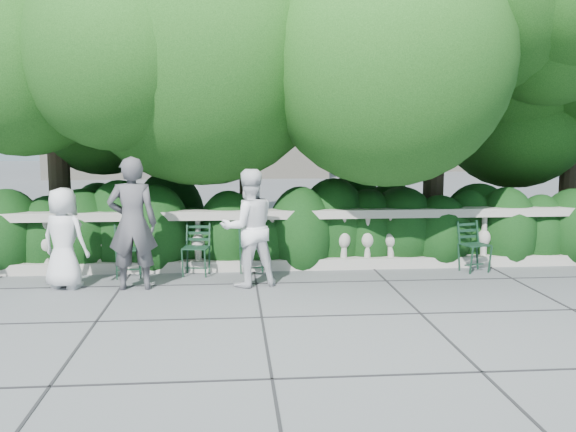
{
  "coord_description": "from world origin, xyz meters",
  "views": [
    {
      "loc": [
        -0.85,
        -8.66,
        2.26
      ],
      "look_at": [
        0.0,
        1.0,
        1.0
      ],
      "focal_mm": 40.0,
      "sensor_mm": 36.0,
      "label": 1
    }
  ],
  "objects": [
    {
      "name": "person_businessman",
      "position": [
        -3.29,
        0.78,
        0.74
      ],
      "size": [
        0.85,
        0.73,
        1.48
      ],
      "primitive_type": "imported",
      "rotation": [
        0.0,
        0.0,
        2.72
      ],
      "color": "silver",
      "rests_on": "ground"
    },
    {
      "name": "shrub_hedge",
      "position": [
        0.0,
        3.0,
        0.0
      ],
      "size": [
        15.0,
        2.6,
        1.7
      ],
      "primitive_type": null,
      "color": "black",
      "rests_on": "ground"
    },
    {
      "name": "chair_e",
      "position": [
        3.13,
        1.2,
        0.0
      ],
      "size": [
        0.55,
        0.58,
        0.84
      ],
      "primitive_type": null,
      "rotation": [
        0.0,
        0.0,
        0.27
      ],
      "color": "black",
      "rests_on": "ground"
    },
    {
      "name": "ground",
      "position": [
        0.0,
        0.0,
        0.0
      ],
      "size": [
        90.0,
        90.0,
        0.0
      ],
      "primitive_type": "plane",
      "color": "#53565B",
      "rests_on": "ground"
    },
    {
      "name": "chair_d",
      "position": [
        -1.45,
        1.32,
        0.0
      ],
      "size": [
        0.51,
        0.54,
        0.84
      ],
      "primitive_type": null,
      "rotation": [
        0.0,
        0.0,
        -0.16
      ],
      "color": "black",
      "rests_on": "ground"
    },
    {
      "name": "chair_c",
      "position": [
        -0.48,
        1.26,
        0.0
      ],
      "size": [
        0.54,
        0.57,
        0.84
      ],
      "primitive_type": null,
      "rotation": [
        0.0,
        0.0,
        0.23
      ],
      "color": "black",
      "rests_on": "ground"
    },
    {
      "name": "person_woman_grey",
      "position": [
        -2.28,
        0.64,
        0.96
      ],
      "size": [
        0.72,
        0.49,
        1.93
      ],
      "primitive_type": "imported",
      "rotation": [
        0.0,
        0.0,
        3.19
      ],
      "color": "#47464B",
      "rests_on": "ground"
    },
    {
      "name": "balustrade",
      "position": [
        0.0,
        1.8,
        0.49
      ],
      "size": [
        12.0,
        0.44,
        1.0
      ],
      "color": "#9E998E",
      "rests_on": "ground"
    },
    {
      "name": "chair_b",
      "position": [
        -2.46,
        1.28,
        0.0
      ],
      "size": [
        0.52,
        0.55,
        0.84
      ],
      "primitive_type": null,
      "rotation": [
        0.0,
        0.0,
        0.19
      ],
      "color": "black",
      "rests_on": "ground"
    },
    {
      "name": "tree_canopy",
      "position": [
        0.69,
        3.19,
        3.96
      ],
      "size": [
        15.04,
        6.52,
        6.78
      ],
      "color": "#3F3023",
      "rests_on": "ground"
    },
    {
      "name": "person_casual_man",
      "position": [
        -0.61,
        0.7,
        0.87
      ],
      "size": [
        0.99,
        0.86,
        1.74
      ],
      "primitive_type": "imported",
      "rotation": [
        0.0,
        0.0,
        3.41
      ],
      "color": "white",
      "rests_on": "ground"
    }
  ]
}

